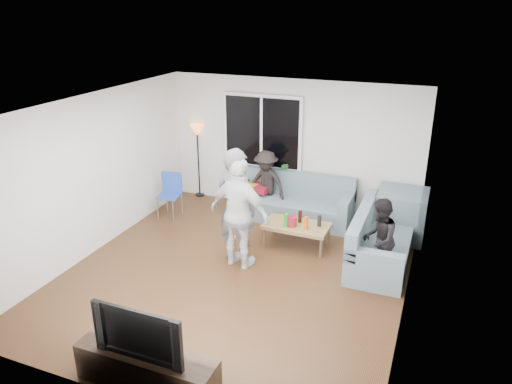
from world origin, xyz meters
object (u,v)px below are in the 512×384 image
at_px(television, 143,329).
at_px(sofa_right_section, 383,237).
at_px(sofa_back_section, 292,198).
at_px(player_left, 236,207).
at_px(coffee_table, 296,235).
at_px(floor_lamp, 198,161).
at_px(spectator_back, 266,183).
at_px(player_right, 240,214).
at_px(spectator_right, 379,240).
at_px(side_chair, 169,196).
at_px(tv_console, 147,369).

bearing_deg(television, sofa_right_section, 62.40).
relative_size(sofa_back_section, player_left, 1.21).
distance_m(coffee_table, floor_lamp, 3.08).
height_order(coffee_table, spectator_back, spectator_back).
xyz_separation_m(player_left, player_right, (0.10, -0.11, -0.06)).
height_order(floor_lamp, television, floor_lamp).
bearing_deg(television, player_right, 92.19).
bearing_deg(spectator_right, spectator_back, -125.22).
distance_m(floor_lamp, spectator_back, 1.73).
bearing_deg(coffee_table, spectator_back, 131.93).
relative_size(floor_lamp, spectator_back, 1.20).
bearing_deg(side_chair, coffee_table, -15.34).
bearing_deg(tv_console, sofa_right_section, 62.40).
bearing_deg(player_left, coffee_table, -115.97).
height_order(sofa_back_section, player_right, player_right).
distance_m(player_left, spectator_back, 1.96).
height_order(sofa_back_section, spectator_back, spectator_back).
bearing_deg(tv_console, floor_lamp, 112.17).
relative_size(sofa_right_section, floor_lamp, 1.28).
bearing_deg(sofa_right_section, spectator_back, 65.96).
xyz_separation_m(sofa_right_section, spectator_back, (-2.39, 1.07, 0.22)).
relative_size(sofa_back_section, side_chair, 2.67).
height_order(side_chair, television, television).
distance_m(side_chair, tv_console, 4.51).
bearing_deg(player_left, floor_lamp, -35.89).
height_order(sofa_right_section, coffee_table, sofa_right_section).
bearing_deg(floor_lamp, sofa_back_section, -10.94).
relative_size(sofa_back_section, sofa_right_section, 1.15).
xyz_separation_m(sofa_back_section, coffee_table, (0.42, -1.04, -0.22)).
distance_m(sofa_back_section, coffee_table, 1.14).
bearing_deg(television, sofa_back_section, 88.77).
distance_m(sofa_right_section, player_right, 2.32).
bearing_deg(spectator_back, side_chair, -141.78).
bearing_deg(sofa_right_section, television, 152.40).
bearing_deg(television, spectator_right, 58.64).
xyz_separation_m(sofa_back_section, sofa_right_section, (1.85, -1.04, 0.00)).
bearing_deg(player_left, player_right, 148.92).
distance_m(side_chair, floor_lamp, 1.27).
distance_m(sofa_right_section, player_left, 2.38).
bearing_deg(spectator_back, spectator_right, -21.55).
xyz_separation_m(side_chair, player_right, (2.01, -1.21, 0.46)).
relative_size(side_chair, player_left, 0.45).
relative_size(coffee_table, spectator_right, 0.87).
height_order(sofa_back_section, side_chair, side_chair).
bearing_deg(coffee_table, sofa_back_section, 111.99).
bearing_deg(spectator_right, sofa_back_section, -131.74).
xyz_separation_m(player_left, tv_console, (0.21, -2.88, -0.73)).
bearing_deg(coffee_table, floor_lamp, 150.91).
distance_m(side_chair, television, 4.52).
bearing_deg(player_right, player_left, -34.47).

